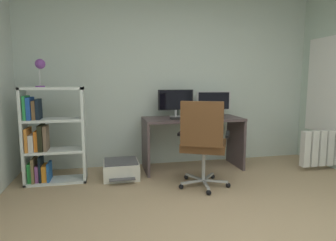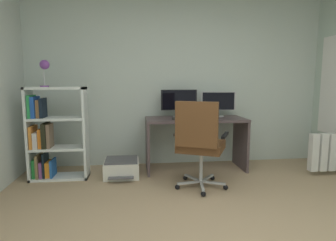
{
  "view_description": "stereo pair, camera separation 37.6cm",
  "coord_description": "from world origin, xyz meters",
  "px_view_note": "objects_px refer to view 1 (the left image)",
  "views": [
    {
      "loc": [
        -1.04,
        -1.8,
        1.28
      ],
      "look_at": [
        -0.23,
        1.84,
        0.76
      ],
      "focal_mm": 30.75,
      "sensor_mm": 36.0,
      "label": 1
    },
    {
      "loc": [
        -0.67,
        -1.87,
        1.28
      ],
      "look_at": [
        -0.23,
        1.84,
        0.76
      ],
      "focal_mm": 30.75,
      "sensor_mm": 36.0,
      "label": 2
    }
  ],
  "objects_px": {
    "monitor_main": "(176,101)",
    "printer": "(121,169)",
    "bookshelf": "(47,138)",
    "radiator": "(329,148)",
    "keyboard": "(183,118)",
    "desk_lamp": "(40,66)",
    "monitor_secondary": "(213,102)",
    "computer_mouse": "(201,118)",
    "office_chair": "(203,140)",
    "desk": "(192,132)"
  },
  "relations": [
    {
      "from": "monitor_main",
      "to": "printer",
      "type": "relative_size",
      "value": 1.03
    },
    {
      "from": "monitor_main",
      "to": "bookshelf",
      "type": "xyz_separation_m",
      "value": [
        -1.73,
        -0.32,
        -0.42
      ]
    },
    {
      "from": "radiator",
      "to": "printer",
      "type": "bearing_deg",
      "value": 175.14
    },
    {
      "from": "keyboard",
      "to": "radiator",
      "type": "relative_size",
      "value": 0.39
    },
    {
      "from": "monitor_main",
      "to": "desk_lamp",
      "type": "xyz_separation_m",
      "value": [
        -1.77,
        -0.32,
        0.46
      ]
    },
    {
      "from": "monitor_secondary",
      "to": "radiator",
      "type": "distance_m",
      "value": 1.79
    },
    {
      "from": "monitor_secondary",
      "to": "radiator",
      "type": "height_order",
      "value": "monitor_secondary"
    },
    {
      "from": "desk_lamp",
      "to": "computer_mouse",
      "type": "bearing_deg",
      "value": 1.23
    },
    {
      "from": "keyboard",
      "to": "computer_mouse",
      "type": "height_order",
      "value": "computer_mouse"
    },
    {
      "from": "computer_mouse",
      "to": "bookshelf",
      "type": "bearing_deg",
      "value": 167.89
    },
    {
      "from": "bookshelf",
      "to": "printer",
      "type": "height_order",
      "value": "bookshelf"
    },
    {
      "from": "computer_mouse",
      "to": "bookshelf",
      "type": "xyz_separation_m",
      "value": [
        -2.03,
        -0.04,
        -0.2
      ]
    },
    {
      "from": "printer",
      "to": "keyboard",
      "type": "bearing_deg",
      "value": 6.33
    },
    {
      "from": "monitor_secondary",
      "to": "keyboard",
      "type": "height_order",
      "value": "monitor_secondary"
    },
    {
      "from": "desk_lamp",
      "to": "printer",
      "type": "bearing_deg",
      "value": -1.82
    },
    {
      "from": "keyboard",
      "to": "office_chair",
      "type": "bearing_deg",
      "value": -80.92
    },
    {
      "from": "desk",
      "to": "monitor_secondary",
      "type": "xyz_separation_m",
      "value": [
        0.37,
        0.14,
        0.42
      ]
    },
    {
      "from": "desk",
      "to": "radiator",
      "type": "relative_size",
      "value": 1.6
    },
    {
      "from": "office_chair",
      "to": "bookshelf",
      "type": "xyz_separation_m",
      "value": [
        -1.83,
        0.63,
        -0.02
      ]
    },
    {
      "from": "printer",
      "to": "radiator",
      "type": "distance_m",
      "value": 3.0
    },
    {
      "from": "radiator",
      "to": "monitor_main",
      "type": "bearing_deg",
      "value": 164.26
    },
    {
      "from": "desk",
      "to": "keyboard",
      "type": "xyz_separation_m",
      "value": [
        -0.18,
        -0.11,
        0.21
      ]
    },
    {
      "from": "desk_lamp",
      "to": "keyboard",
      "type": "bearing_deg",
      "value": 2.11
    },
    {
      "from": "monitor_main",
      "to": "radiator",
      "type": "xyz_separation_m",
      "value": [
        2.15,
        -0.61,
        -0.67
      ]
    },
    {
      "from": "computer_mouse",
      "to": "desk_lamp",
      "type": "xyz_separation_m",
      "value": [
        -2.06,
        -0.04,
        0.68
      ]
    },
    {
      "from": "desk_lamp",
      "to": "radiator",
      "type": "height_order",
      "value": "desk_lamp"
    },
    {
      "from": "monitor_main",
      "to": "printer",
      "type": "xyz_separation_m",
      "value": [
        -0.83,
        -0.35,
        -0.87
      ]
    },
    {
      "from": "office_chair",
      "to": "printer",
      "type": "height_order",
      "value": "office_chair"
    },
    {
      "from": "desk_lamp",
      "to": "monitor_main",
      "type": "bearing_deg",
      "value": 10.34
    },
    {
      "from": "radiator",
      "to": "keyboard",
      "type": "bearing_deg",
      "value": 170.61
    },
    {
      "from": "desk",
      "to": "desk_lamp",
      "type": "bearing_deg",
      "value": -174.87
    },
    {
      "from": "desk",
      "to": "monitor_secondary",
      "type": "relative_size",
      "value": 2.77
    },
    {
      "from": "desk",
      "to": "monitor_main",
      "type": "bearing_deg",
      "value": 146.22
    },
    {
      "from": "computer_mouse",
      "to": "monitor_secondary",
      "type": "bearing_deg",
      "value": 30.47
    },
    {
      "from": "monitor_main",
      "to": "computer_mouse",
      "type": "bearing_deg",
      "value": -42.95
    },
    {
      "from": "monitor_secondary",
      "to": "bookshelf",
      "type": "bearing_deg",
      "value": -172.08
    },
    {
      "from": "desk",
      "to": "computer_mouse",
      "type": "relative_size",
      "value": 14.11
    },
    {
      "from": "desk",
      "to": "computer_mouse",
      "type": "height_order",
      "value": "computer_mouse"
    },
    {
      "from": "computer_mouse",
      "to": "printer",
      "type": "bearing_deg",
      "value": 170.36
    },
    {
      "from": "radiator",
      "to": "bookshelf",
      "type": "bearing_deg",
      "value": 175.84
    },
    {
      "from": "desk_lamp",
      "to": "radiator",
      "type": "bearing_deg",
      "value": -4.14
    },
    {
      "from": "office_chair",
      "to": "bookshelf",
      "type": "distance_m",
      "value": 1.93
    },
    {
      "from": "office_chair",
      "to": "printer",
      "type": "bearing_deg",
      "value": 146.96
    },
    {
      "from": "monitor_main",
      "to": "desk_lamp",
      "type": "distance_m",
      "value": 1.85
    },
    {
      "from": "monitor_main",
      "to": "keyboard",
      "type": "xyz_separation_m",
      "value": [
        0.03,
        -0.26,
        -0.23
      ]
    },
    {
      "from": "desk",
      "to": "bookshelf",
      "type": "relative_size",
      "value": 1.17
    },
    {
      "from": "office_chair",
      "to": "keyboard",
      "type": "bearing_deg",
      "value": 94.78
    },
    {
      "from": "monitor_main",
      "to": "printer",
      "type": "bearing_deg",
      "value": -157.1
    },
    {
      "from": "monitor_main",
      "to": "monitor_secondary",
      "type": "relative_size",
      "value": 1.05
    },
    {
      "from": "desk",
      "to": "monitor_secondary",
      "type": "bearing_deg",
      "value": 21.17
    }
  ]
}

